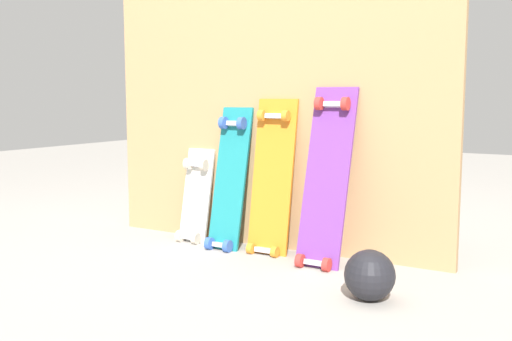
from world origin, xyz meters
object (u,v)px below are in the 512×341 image
Objects in this scene: skateboard_purple at (326,183)px; rubber_ball at (370,275)px; skateboard_white at (195,201)px; skateboard_teal at (229,184)px; skateboard_orange at (272,183)px.

rubber_ball is (0.36, -0.40, -0.28)m from skateboard_purple.
skateboard_white is 1.25m from rubber_ball.
skateboard_orange is at bearing 5.57° from skateboard_teal.
skateboard_teal is at bearing -6.48° from skateboard_white.
skateboard_orange is 4.25× the size of rubber_ball.
skateboard_teal is 0.56m from skateboard_purple.
skateboard_orange is (0.48, -0.00, 0.13)m from skateboard_white.
skateboard_purple is (0.32, -0.05, 0.03)m from skateboard_orange.
skateboard_purple is at bearing 132.43° from rubber_ball.
skateboard_teal is (0.24, -0.03, 0.11)m from skateboard_white.
skateboard_teal reaches higher than skateboard_white.
rubber_ball is (0.92, -0.43, -0.23)m from skateboard_teal.
skateboard_white is 0.50m from skateboard_orange.
skateboard_white is 0.67× the size of skateboard_orange.
rubber_ball is at bearing -24.76° from skateboard_teal.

